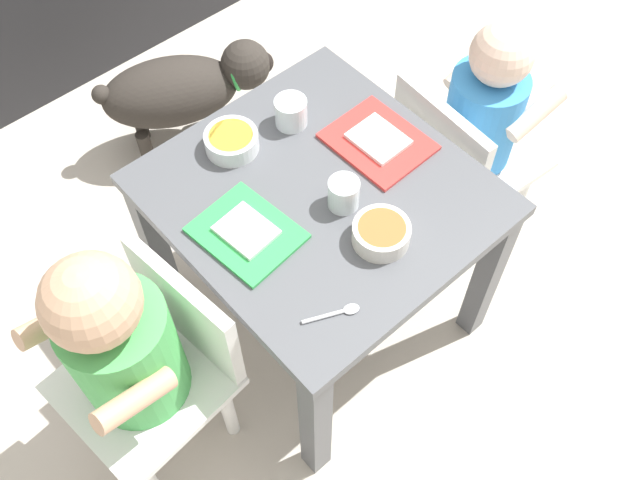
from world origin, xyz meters
The scene contains 12 objects.
ground_plane centered at (0.00, 0.00, 0.00)m, with size 7.00×7.00×0.00m, color beige.
dining_table centered at (0.00, 0.00, 0.38)m, with size 0.54×0.58×0.47m.
seated_child_left centered at (-0.43, 0.00, 0.41)m, with size 0.31×0.31×0.66m.
seated_child_right centered at (0.43, -0.03, 0.38)m, with size 0.30×0.30×0.62m.
dog centered at (0.10, 0.65, 0.20)m, with size 0.45×0.32×0.30m.
food_tray_left centered at (-0.16, 0.01, 0.47)m, with size 0.16×0.19×0.02m.
food_tray_right centered at (0.16, 0.01, 0.47)m, with size 0.16×0.19×0.02m.
water_cup_left centered at (0.01, -0.05, 0.49)m, with size 0.06×0.06×0.06m.
water_cup_right centered at (0.07, 0.17, 0.49)m, with size 0.06×0.06×0.06m.
cereal_bowl_right_side centered at (0.01, -0.15, 0.49)m, with size 0.10×0.10×0.04m.
cereal_bowl_left_side centered at (-0.06, 0.19, 0.49)m, with size 0.10×0.10×0.04m.
spoon_by_left_tray centered at (-0.15, -0.21, 0.47)m, with size 0.10×0.05×0.01m.
Camera 1 is at (-0.53, -0.60, 1.50)m, focal length 39.57 mm.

